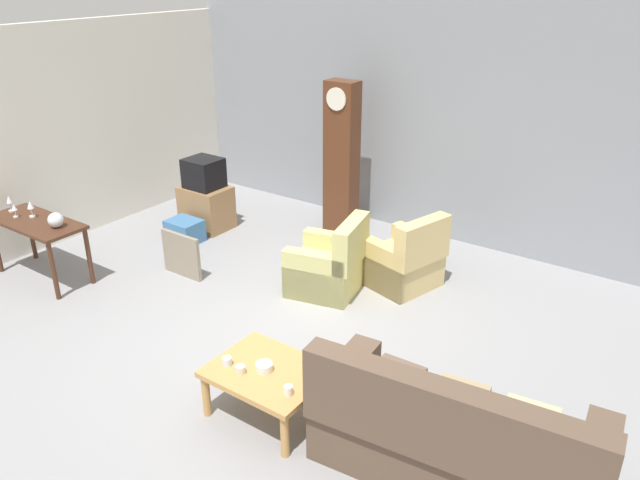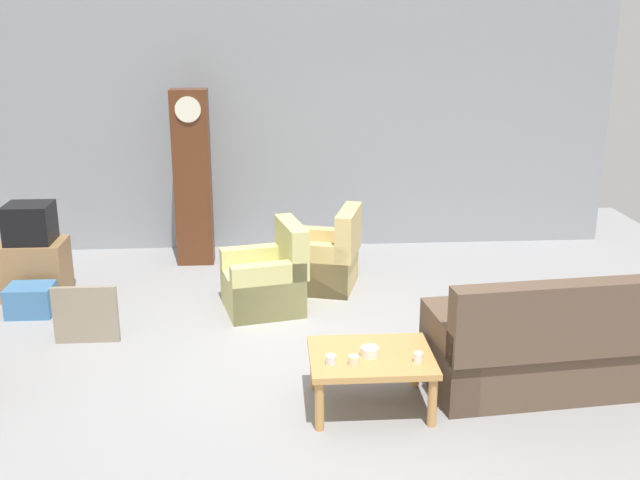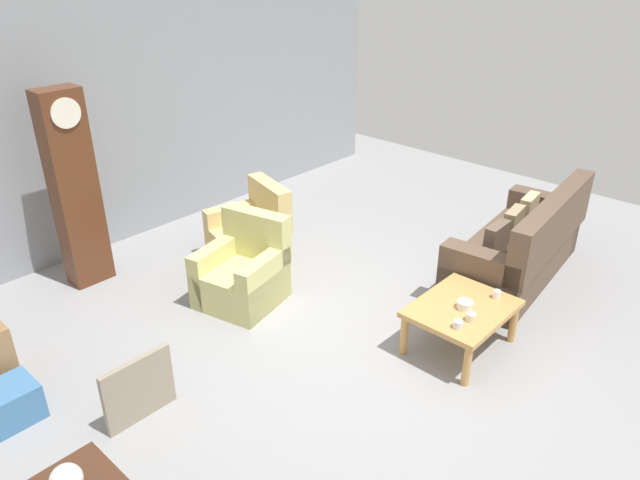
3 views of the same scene
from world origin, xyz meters
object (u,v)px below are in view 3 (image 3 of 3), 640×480
grandfather_clock (74,190)px  glass_dome_cloche (66,480)px  armchair_olive_near (243,274)px  storage_box_blue (7,405)px  coffee_table_wood (462,312)px  couch_floral (520,249)px  cup_cream_tall (471,317)px  cup_blue_rimmed (458,324)px  framed_picture_leaning (139,389)px  armchair_olive_far (251,236)px  cup_white_porcelain (497,294)px  bowl_white_stacked (465,305)px

grandfather_clock → glass_dome_cloche: bearing=-118.3°
armchair_olive_near → storage_box_blue: bearing=179.7°
coffee_table_wood → glass_dome_cloche: glass_dome_cloche is taller
couch_floral → cup_cream_tall: size_ratio=26.44×
armchair_olive_near → cup_blue_rimmed: armchair_olive_near is taller
couch_floral → framed_picture_leaning: (-4.10, 1.17, -0.08)m
armchair_olive_far → glass_dome_cloche: bearing=-145.0°
armchair_olive_far → cup_blue_rimmed: armchair_olive_far is taller
armchair_olive_near → cup_white_porcelain: armchair_olive_near is taller
storage_box_blue → cup_white_porcelain: (3.58, -2.27, 0.33)m
coffee_table_wood → cup_white_porcelain: (0.34, -0.16, 0.10)m
coffee_table_wood → glass_dome_cloche: size_ratio=5.41×
cup_cream_tall → cup_blue_rimmed: bearing=171.8°
framed_picture_leaning → glass_dome_cloche: (-0.96, -0.98, 0.56)m
cup_blue_rimmed → cup_cream_tall: 0.17m
framed_picture_leaning → cup_cream_tall: bearing=-33.2°
armchair_olive_near → storage_box_blue: size_ratio=2.05×
armchair_olive_far → framed_picture_leaning: bearing=-150.2°
storage_box_blue → cup_blue_rimmed: size_ratio=5.69×
armchair_olive_near → glass_dome_cloche: (-2.66, -1.70, 0.54)m
grandfather_clock → cup_blue_rimmed: grandfather_clock is taller
cup_blue_rimmed → bowl_white_stacked: (0.31, 0.12, 0.00)m
grandfather_clock → armchair_olive_near: bearing=-61.0°
glass_dome_cloche → cup_white_porcelain: bearing=-8.2°
framed_picture_leaning → cup_blue_rimmed: (2.19, -1.51, 0.21)m
glass_dome_cloche → bowl_white_stacked: (3.46, -0.42, -0.36)m
couch_floral → cup_blue_rimmed: couch_floral is taller
couch_floral → bowl_white_stacked: couch_floral is taller
grandfather_clock → storage_box_blue: (-1.55, -1.58, -0.92)m
couch_floral → cup_white_porcelain: bearing=-163.9°
coffee_table_wood → glass_dome_cloche: (-3.48, 0.39, 0.46)m
couch_floral → cup_cream_tall: couch_floral is taller
armchair_olive_far → cup_white_porcelain: 2.92m
grandfather_clock → storage_box_blue: size_ratio=4.66×
armchair_olive_far → bowl_white_stacked: 2.75m
grandfather_clock → bowl_white_stacked: size_ratio=14.96×
armchair_olive_near → armchair_olive_far: size_ratio=0.97×
glass_dome_cloche → couch_floral: bearing=-2.2°
armchair_olive_far → grandfather_clock: size_ratio=0.45×
framed_picture_leaning → couch_floral: bearing=-15.9°
cup_blue_rimmed → bowl_white_stacked: bearing=20.5°
coffee_table_wood → storage_box_blue: size_ratio=2.09×
armchair_olive_near → cup_cream_tall: bearing=-73.8°
cup_white_porcelain → bowl_white_stacked: size_ratio=0.54×
armchair_olive_near → cup_cream_tall: (0.66, -2.27, 0.18)m
coffee_table_wood → storage_box_blue: coffee_table_wood is taller
framed_picture_leaning → coffee_table_wood: bearing=-28.6°
armchair_olive_near → bowl_white_stacked: size_ratio=6.57×
cup_blue_rimmed → bowl_white_stacked: 0.33m
cup_blue_rimmed → cup_white_porcelain: bearing=-1.0°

